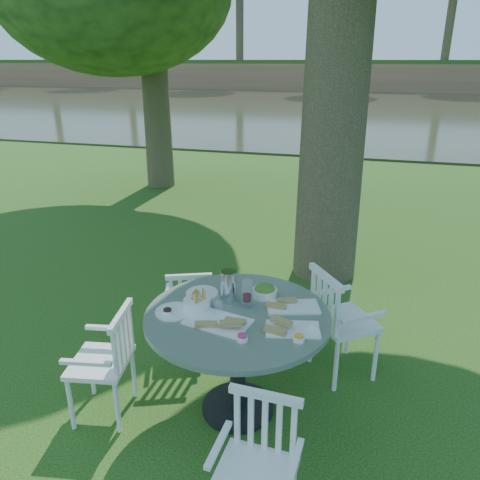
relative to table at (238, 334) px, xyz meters
name	(u,v)px	position (x,y,z in m)	size (l,w,h in m)	color
ground	(235,323)	(-0.39, 1.22, -0.68)	(140.00, 140.00, 0.00)	#163D0C
table	(238,334)	(0.00, 0.00, 0.00)	(1.34, 1.34, 0.85)	black
chair_ne	(335,316)	(0.66, 0.66, -0.11)	(0.66, 0.66, 0.97)	white
chair_nw	(190,303)	(-0.65, 0.69, -0.21)	(0.52, 0.51, 0.81)	white
chair_sw	(111,356)	(-0.89, -0.29, -0.16)	(0.49, 0.52, 0.88)	white
chair_se	(260,455)	(0.38, -0.87, -0.19)	(0.44, 0.42, 0.84)	white
tableware	(233,302)	(-0.05, 0.06, 0.22)	(1.20, 0.76, 0.24)	white
river	(354,109)	(-0.39, 24.22, -0.68)	(100.00, 28.00, 0.12)	#31331E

